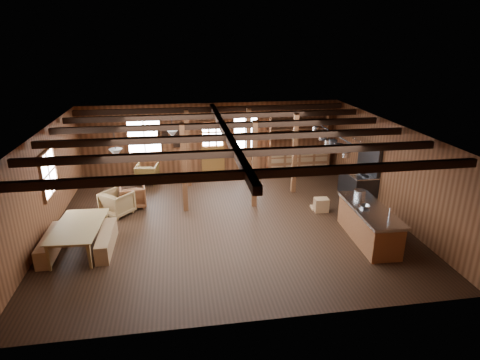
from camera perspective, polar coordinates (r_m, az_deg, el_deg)
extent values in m
cube|color=black|center=(12.05, -1.80, -5.87)|extent=(10.00, 9.00, 0.02)
cube|color=black|center=(11.11, -1.96, 7.32)|extent=(10.00, 9.00, 0.02)
cube|color=#582F19|center=(12.01, -26.32, -0.83)|extent=(0.02, 9.00, 2.80)
cube|color=#582F19|center=(13.06, 20.50, 1.57)|extent=(0.02, 9.00, 2.80)
cube|color=#582F19|center=(15.80, -3.93, 5.87)|extent=(10.00, 0.02, 2.80)
cube|color=#582F19|center=(7.46, 2.54, -11.08)|extent=(10.00, 0.02, 2.80)
cube|color=black|center=(7.81, 1.23, 0.82)|extent=(9.80, 0.12, 0.18)
cube|color=black|center=(9.22, -0.41, 3.84)|extent=(9.80, 0.12, 0.18)
cube|color=black|center=(10.66, -1.62, 6.06)|extent=(9.80, 0.12, 0.18)
cube|color=black|center=(12.11, -2.54, 7.75)|extent=(9.80, 0.12, 0.18)
cube|color=black|center=(13.57, -3.28, 9.07)|extent=(9.80, 0.12, 0.18)
cube|color=black|center=(14.84, -3.80, 10.01)|extent=(9.80, 0.12, 0.18)
cube|color=black|center=(11.14, -1.95, 6.67)|extent=(0.18, 8.82, 0.18)
cube|color=#4F2816|center=(12.38, -7.98, 1.69)|extent=(0.15, 0.15, 2.80)
cube|color=#4F2816|center=(14.49, -7.41, 4.44)|extent=(0.15, 0.15, 2.80)
cube|color=#4F2816|center=(12.59, 2.07, 2.20)|extent=(0.15, 0.15, 2.80)
cube|color=#4F2816|center=(14.70, 1.22, 4.83)|extent=(0.15, 0.15, 2.80)
cube|color=#4F2816|center=(13.89, 7.80, 3.74)|extent=(0.15, 0.15, 2.80)
cube|color=brown|center=(15.97, -3.84, 2.86)|extent=(0.90, 0.06, 1.10)
cube|color=#4F2816|center=(15.80, -5.62, 4.51)|extent=(0.06, 0.08, 2.10)
cube|color=#4F2816|center=(15.88, -2.15, 4.67)|extent=(0.06, 0.08, 2.10)
cube|color=#4F2816|center=(15.59, -3.98, 8.38)|extent=(1.02, 0.08, 0.06)
cube|color=white|center=(15.71, -3.93, 6.35)|extent=(0.84, 0.02, 0.90)
cube|color=white|center=(15.71, -13.47, 6.03)|extent=(1.20, 0.02, 1.20)
cube|color=#4F2816|center=(15.71, -13.47, 6.03)|extent=(1.32, 0.06, 1.32)
cube|color=white|center=(15.87, 0.78, 6.72)|extent=(0.90, 0.02, 1.20)
cube|color=#4F2816|center=(15.87, 0.78, 6.72)|extent=(1.02, 0.06, 1.32)
cube|color=white|center=(12.39, -25.61, 0.85)|extent=(0.02, 1.20, 1.20)
cube|color=#4F2816|center=(12.39, -25.61, 0.85)|extent=(0.14, 1.24, 1.32)
cube|color=beige|center=(15.61, -8.74, 7.01)|extent=(0.50, 0.03, 0.40)
cube|color=black|center=(15.60, -8.74, 7.01)|extent=(0.55, 0.02, 0.45)
cube|color=beige|center=(15.64, -10.93, 6.54)|extent=(0.35, 0.03, 0.45)
cube|color=black|center=(15.63, -10.93, 6.53)|extent=(0.40, 0.02, 0.50)
cube|color=beige|center=(15.73, -8.65, 5.24)|extent=(0.40, 0.03, 0.30)
cube|color=black|center=(15.72, -8.65, 5.23)|extent=(0.45, 0.02, 0.35)
cube|color=brown|center=(16.40, 8.17, 2.79)|extent=(2.50, 0.55, 0.90)
cube|color=#997545|center=(16.25, 8.27, 4.39)|extent=(2.55, 0.60, 0.06)
cube|color=brown|center=(16.20, 8.28, 6.06)|extent=(2.30, 0.35, 0.04)
cube|color=brown|center=(16.12, 8.35, 7.26)|extent=(2.30, 0.35, 0.04)
cube|color=brown|center=(16.05, 8.41, 8.48)|extent=(2.30, 0.35, 0.04)
cube|color=brown|center=(15.82, 4.33, 7.18)|extent=(0.04, 0.35, 1.40)
cube|color=brown|center=(16.49, 12.20, 7.31)|extent=(0.04, 0.35, 1.40)
cylinder|color=#2A2A2C|center=(11.22, -17.40, 5.30)|extent=(0.02, 0.02, 0.45)
cone|color=silver|center=(11.30, -17.23, 3.71)|extent=(0.36, 0.36, 0.22)
cylinder|color=#2A2A2C|center=(13.04, -9.67, 7.90)|extent=(0.02, 0.02, 0.45)
cone|color=silver|center=(13.11, -9.59, 6.51)|extent=(0.36, 0.36, 0.22)
cylinder|color=#2A2A2C|center=(12.22, 12.74, 6.77)|extent=(0.04, 3.00, 0.04)
cylinder|color=#2A2A2C|center=(11.03, 14.97, 4.50)|extent=(0.01, 0.01, 0.25)
cylinder|color=silver|center=(11.08, 14.88, 3.53)|extent=(0.23, 0.23, 0.14)
cylinder|color=#2A2A2C|center=(11.36, 14.86, 5.18)|extent=(0.01, 0.01, 0.16)
cylinder|color=#2A2A2C|center=(11.40, 14.80, 4.45)|extent=(0.19, 0.19, 0.14)
cylinder|color=#2A2A2C|center=(11.65, 13.95, 5.50)|extent=(0.01, 0.01, 0.20)
cylinder|color=silver|center=(11.69, 13.88, 4.69)|extent=(0.24, 0.24, 0.14)
cylinder|color=#2A2A2C|center=(11.93, 13.16, 5.98)|extent=(0.01, 0.01, 0.18)
cylinder|color=#2A2A2C|center=(11.97, 13.10, 5.24)|extent=(0.24, 0.24, 0.14)
cylinder|color=#2A2A2C|center=(12.25, 12.61, 6.17)|extent=(0.01, 0.01, 0.26)
cylinder|color=silver|center=(12.30, 12.54, 5.25)|extent=(0.23, 0.23, 0.14)
cylinder|color=#2A2A2C|center=(12.53, 11.85, 6.65)|extent=(0.01, 0.01, 0.21)
cylinder|color=#2A2A2C|center=(12.57, 11.79, 5.86)|extent=(0.20, 0.20, 0.14)
cylinder|color=#2A2A2C|center=(12.87, 11.62, 6.88)|extent=(0.01, 0.01, 0.27)
cylinder|color=silver|center=(12.92, 11.55, 5.98)|extent=(0.20, 0.20, 0.14)
cylinder|color=#2A2A2C|center=(13.14, 10.77, 7.29)|extent=(0.01, 0.01, 0.24)
cylinder|color=#2A2A2C|center=(13.19, 10.72, 6.50)|extent=(0.25, 0.25, 0.14)
cylinder|color=#2A2A2C|center=(13.48, 10.77, 7.78)|extent=(0.01, 0.01, 0.15)
cylinder|color=silver|center=(13.52, 10.73, 7.18)|extent=(0.20, 0.20, 0.14)
cube|color=brown|center=(11.35, 17.80, -6.15)|extent=(0.89, 2.43, 0.86)
cube|color=silver|center=(11.16, 18.05, -3.97)|extent=(0.97, 2.53, 0.08)
cylinder|color=#2A2A2C|center=(10.68, 19.46, -5.24)|extent=(0.44, 0.44, 0.06)
cylinder|color=silver|center=(10.71, 20.50, -4.41)|extent=(0.03, 0.03, 0.30)
cube|color=#997545|center=(12.84, 11.47, -3.49)|extent=(0.51, 0.38, 0.43)
cube|color=#2A2A2C|center=(14.15, 16.36, -0.71)|extent=(0.78, 1.46, 0.87)
cube|color=silver|center=(14.00, 16.54, 1.04)|extent=(0.80, 1.48, 0.04)
cube|color=#2A2A2C|center=(13.99, 17.94, 3.09)|extent=(0.12, 1.46, 0.97)
cube|color=silver|center=(13.81, 17.70, 5.00)|extent=(0.40, 1.55, 0.05)
imported|color=olive|center=(11.10, -21.61, -7.66)|extent=(1.25, 2.10, 0.72)
cube|color=#997545|center=(11.35, -25.26, -8.25)|extent=(0.33, 1.75, 0.48)
cube|color=#997545|center=(11.03, -18.44, -8.13)|extent=(0.33, 1.74, 0.48)
imported|color=brown|center=(13.31, -14.99, -2.23)|extent=(0.88, 0.90, 0.73)
imported|color=brown|center=(15.32, -13.05, 0.89)|extent=(0.88, 0.90, 0.73)
imported|color=olive|center=(12.88, -17.06, -3.15)|extent=(1.15, 1.15, 0.75)
cylinder|color=silver|center=(11.80, 16.67, -1.80)|extent=(0.32, 0.32, 0.19)
imported|color=silver|center=(11.11, 17.29, -3.59)|extent=(0.27, 0.27, 0.06)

